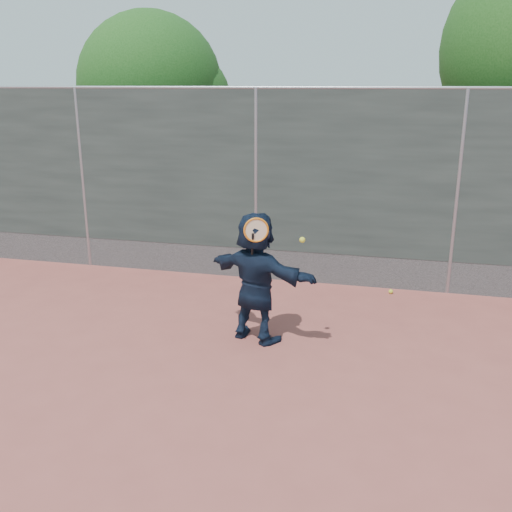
# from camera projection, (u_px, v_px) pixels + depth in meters

# --- Properties ---
(ground) EXTENTS (80.00, 80.00, 0.00)m
(ground) POSITION_uv_depth(u_px,v_px,m) (180.00, 381.00, 6.11)
(ground) COLOR #9E4C42
(ground) RESTS_ON ground
(player) EXTENTS (1.57, 1.02, 1.62)m
(player) POSITION_uv_depth(u_px,v_px,m) (256.00, 277.00, 6.90)
(player) COLOR #121E33
(player) RESTS_ON ground
(ball_ground) EXTENTS (0.07, 0.07, 0.07)m
(ball_ground) POSITION_uv_depth(u_px,v_px,m) (391.00, 291.00, 8.65)
(ball_ground) COLOR yellow
(ball_ground) RESTS_ON ground
(fence) EXTENTS (20.00, 0.06, 3.03)m
(fence) POSITION_uv_depth(u_px,v_px,m) (256.00, 182.00, 8.91)
(fence) COLOR #38423D
(fence) RESTS_ON ground
(swing_action) EXTENTS (0.70, 0.18, 0.51)m
(swing_action) POSITION_uv_depth(u_px,v_px,m) (261.00, 232.00, 6.52)
(swing_action) COLOR orange
(swing_action) RESTS_ON ground
(tree_left) EXTENTS (3.15, 3.00, 4.53)m
(tree_left) POSITION_uv_depth(u_px,v_px,m) (158.00, 89.00, 11.99)
(tree_left) COLOR #382314
(tree_left) RESTS_ON ground
(weed_clump) EXTENTS (0.68, 0.07, 0.30)m
(weed_clump) POSITION_uv_depth(u_px,v_px,m) (272.00, 273.00, 9.15)
(weed_clump) COLOR #387226
(weed_clump) RESTS_ON ground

